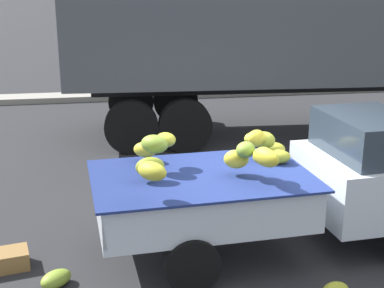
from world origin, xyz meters
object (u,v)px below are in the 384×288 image
(pickup_truck, at_px, (337,178))
(semi_trailer, at_px, (340,19))
(fallen_banana_bunch_near_tailgate, at_px, (56,279))
(produce_crate, at_px, (6,260))

(pickup_truck, relative_size, semi_trailer, 0.39)
(pickup_truck, relative_size, fallen_banana_bunch_near_tailgate, 12.56)
(pickup_truck, height_order, fallen_banana_bunch_near_tailgate, pickup_truck)
(semi_trailer, bearing_deg, pickup_truck, -110.02)
(fallen_banana_bunch_near_tailgate, bearing_deg, semi_trailer, 44.85)
(produce_crate, bearing_deg, semi_trailer, 39.34)
(semi_trailer, distance_m, fallen_banana_bunch_near_tailgate, 8.61)
(pickup_truck, height_order, semi_trailer, semi_trailer)
(semi_trailer, relative_size, produce_crate, 23.32)
(pickup_truck, distance_m, semi_trailer, 5.94)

